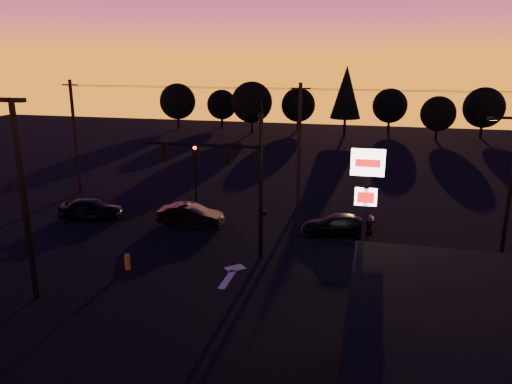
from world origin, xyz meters
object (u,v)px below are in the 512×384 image
at_px(bollard, 127,262).
at_px(car_right, 337,225).
at_px(traffic_signal_mast, 232,170).
at_px(parking_lot_light, 22,188).
at_px(suv_parked, 403,320).
at_px(streetlight, 509,188).
at_px(car_left, 91,209).
at_px(car_mid, 191,215).
at_px(secondary_signal, 195,172).
at_px(pylon_sign, 366,190).

distance_m(bollard, car_right, 12.84).
relative_size(traffic_signal_mast, car_right, 1.94).
height_order(parking_lot_light, suv_parked, parking_lot_light).
height_order(bollard, car_right, car_right).
bearing_deg(streetlight, traffic_signal_mast, -173.86).
height_order(car_left, car_mid, car_left).
xyz_separation_m(bollard, car_right, (10.19, 7.80, 0.22)).
relative_size(traffic_signal_mast, secondary_signal, 1.97).
bearing_deg(streetlight, pylon_sign, -149.92).
distance_m(pylon_sign, car_left, 19.92).
xyz_separation_m(traffic_signal_mast, car_right, (5.35, 4.75, -4.29)).
bearing_deg(suv_parked, parking_lot_light, 158.30).
bearing_deg(traffic_signal_mast, suv_parked, -34.73).
height_order(parking_lot_light, car_left, parking_lot_light).
bearing_deg(streetlight, suv_parked, -123.62).
xyz_separation_m(parking_lot_light, suv_parked, (16.30, 0.82, -4.65)).
bearing_deg(suv_parked, car_mid, 116.53).
bearing_deg(parking_lot_light, car_mid, 73.89).
distance_m(secondary_signal, car_right, 10.84).
bearing_deg(car_right, traffic_signal_mast, -57.09).
height_order(parking_lot_light, pylon_sign, parking_lot_light).
height_order(traffic_signal_mast, bollard, traffic_signal_mast).
relative_size(traffic_signal_mast, car_mid, 2.00).
relative_size(secondary_signal, suv_parked, 0.97).
relative_size(pylon_sign, bollard, 8.13).
bearing_deg(bollard, car_mid, 84.51).
relative_size(streetlight, car_left, 1.91).
relative_size(bollard, suv_parked, 0.19).
xyz_separation_m(car_mid, car_right, (9.48, 0.42, -0.07)).
xyz_separation_m(secondary_signal, streetlight, (18.91, -5.99, 1.56)).
xyz_separation_m(streetlight, car_left, (-25.26, 2.51, -3.71)).
relative_size(pylon_sign, suv_parked, 1.51).
relative_size(parking_lot_light, car_right, 2.07).
height_order(secondary_signal, car_mid, secondary_signal).
bearing_deg(suv_parked, car_right, 83.41).
bearing_deg(parking_lot_light, car_right, 42.64).
bearing_deg(car_mid, parking_lot_light, 162.76).
xyz_separation_m(car_left, suv_parked, (20.16, -10.19, -0.09)).
height_order(secondary_signal, car_left, secondary_signal).
bearing_deg(car_left, car_mid, -100.99).
relative_size(secondary_signal, car_mid, 1.01).
height_order(traffic_signal_mast, secondary_signal, traffic_signal_mast).
bearing_deg(bollard, traffic_signal_mast, 32.19).
bearing_deg(traffic_signal_mast, streetlight, 6.14).
relative_size(parking_lot_light, bollard, 10.93).
bearing_deg(parking_lot_light, streetlight, 21.65).
distance_m(parking_lot_light, car_left, 12.53).
bearing_deg(secondary_signal, parking_lot_light, -99.79).
relative_size(bollard, car_mid, 0.19).
xyz_separation_m(traffic_signal_mast, car_left, (-11.25, 4.02, -4.22)).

